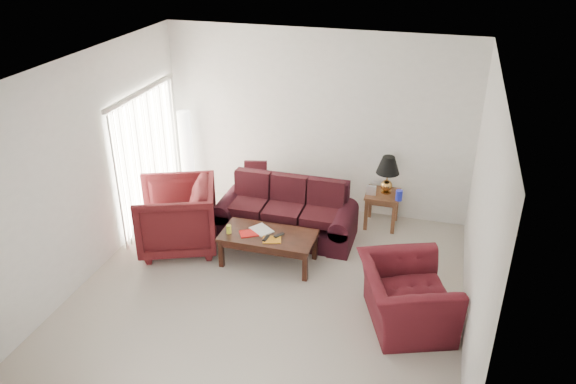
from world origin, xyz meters
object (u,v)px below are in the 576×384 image
object	(u,v)px
floor_lamp	(187,155)
coffee_table	(269,248)
sofa	(285,211)
end_table	(382,209)
armchair_left	(177,216)
armchair_right	(406,297)

from	to	relation	value
floor_lamp	coffee_table	size ratio (longest dim) A/B	1.20
floor_lamp	coffee_table	xyz separation A→B (m)	(1.99, -1.60, -0.57)
floor_lamp	coffee_table	distance (m)	2.62
sofa	floor_lamp	xyz separation A→B (m)	(-2.01, 0.82, 0.37)
end_table	floor_lamp	distance (m)	3.44
armchair_left	coffee_table	distance (m)	1.46
armchair_left	end_table	bearing A→B (deg)	95.45
coffee_table	sofa	bearing A→B (deg)	87.77
sofa	floor_lamp	distance (m)	2.20
sofa	armchair_left	size ratio (longest dim) A/B	1.88
end_table	armchair_right	distance (m)	2.41
sofa	end_table	bearing A→B (deg)	26.54
armchair_right	end_table	bearing A→B (deg)	-6.52
sofa	armchair_right	distance (m)	2.54
end_table	armchair_left	xyz separation A→B (m)	(-2.84, -1.51, 0.23)
armchair_right	coffee_table	world-z (taller)	armchair_right
armchair_left	coffee_table	xyz separation A→B (m)	(1.44, -0.04, -0.28)
sofa	coffee_table	size ratio (longest dim) A/B	1.59
sofa	armchair_left	distance (m)	1.64
coffee_table	armchair_right	bearing A→B (deg)	-22.44
armchair_left	coffee_table	bearing A→B (deg)	66.09
armchair_left	sofa	bearing A→B (deg)	94.75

